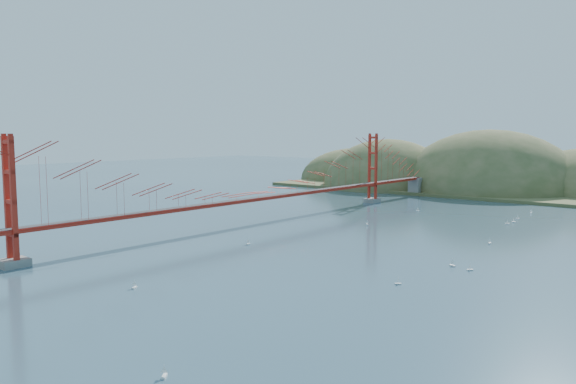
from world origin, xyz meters
The scene contains 16 objects.
ground centered at (0.00, 0.00, 0.00)m, with size 320.00×320.00×0.00m, color #294352.
bridge centered at (0.00, 0.18, 7.01)m, with size 2.20×94.40×12.00m.
far_headlands centered at (2.21, 68.52, 0.00)m, with size 84.00×58.00×25.00m.
sailboat_10 centered at (14.03, -27.26, 0.15)m, with size 0.62×0.62×0.68m.
sailboat_16 centered at (11.77, 9.52, 0.14)m, with size 0.58×0.58×0.61m.
sailboat_15 centered at (24.53, 34.45, 0.14)m, with size 0.39×0.48×0.57m.
sailboat_2 centered at (29.60, -4.97, 0.16)m, with size 0.66×0.66×0.72m.
sailboat_14 centered at (31.39, -5.44, 0.14)m, with size 0.61×0.61×0.63m.
sailboat_12 centered at (10.70, 25.67, 0.14)m, with size 0.50×0.45×0.57m.
sailboat_7 centered at (24.92, 27.21, 0.14)m, with size 0.53×0.49×0.60m.
sailboat_13 centered at (28.85, -13.40, 0.14)m, with size 0.57×0.57×0.60m.
sailboat_4 centered at (25.49, 23.83, 0.15)m, with size 0.61×0.61×0.65m.
sailboat_6 centered at (28.41, -35.56, 0.15)m, with size 0.61×0.61×0.64m.
sailboat_0 centered at (8.98, -9.58, 0.15)m, with size 0.55×0.61×0.69m.
sailboat_extra_0 centered at (25.38, 21.78, 0.14)m, with size 0.59×0.59×0.62m.
sailboat_extra_1 centered at (28.41, 7.24, 0.14)m, with size 0.45×0.54×0.63m.
Camera 1 is at (49.65, -51.64, 11.73)m, focal length 35.00 mm.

